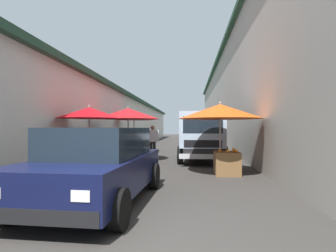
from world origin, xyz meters
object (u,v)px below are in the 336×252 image
object	(u,v)px
delivery_truck	(202,138)
fruit_stall_mid_lane	(221,118)
vendor_in_shade	(153,139)
fruit_stall_far_left	(134,121)
vendor_by_crates	(212,137)
hatchback_car	(98,164)
fruit_stall_near_left	(129,118)
fruit_stall_near_right	(90,120)

from	to	relation	value
delivery_truck	fruit_stall_mid_lane	bearing A→B (deg)	-170.83
fruit_stall_mid_lane	vendor_in_shade	bearing A→B (deg)	32.12
fruit_stall_far_left	vendor_by_crates	distance (m)	4.87
hatchback_car	vendor_in_shade	size ratio (longest dim) A/B	2.55
fruit_stall_near_left	fruit_stall_far_left	bearing A→B (deg)	8.44
hatchback_car	delivery_truck	bearing A→B (deg)	-19.77
fruit_stall_far_left	fruit_stall_near_left	size ratio (longest dim) A/B	0.88
fruit_stall_near_right	fruit_stall_near_left	size ratio (longest dim) A/B	0.79
fruit_stall_mid_lane	delivery_truck	distance (m)	3.05
fruit_stall_mid_lane	fruit_stall_far_left	distance (m)	8.36
fruit_stall_mid_lane	fruit_stall_near_left	bearing A→B (deg)	48.84
fruit_stall_mid_lane	hatchback_car	xyz separation A→B (m)	(-3.40, 2.75, -1.02)
fruit_stall_near_left	vendor_by_crates	xyz separation A→B (m)	(2.20, -3.86, -0.94)
fruit_stall_near_right	delivery_truck	bearing A→B (deg)	-54.02
fruit_stall_far_left	vendor_in_shade	xyz separation A→B (m)	(-2.75, -1.50, -0.99)
delivery_truck	vendor_in_shade	distance (m)	2.75
hatchback_car	vendor_in_shade	xyz separation A→B (m)	(7.83, 0.03, 0.16)
fruit_stall_mid_lane	fruit_stall_near_right	bearing A→B (deg)	87.81
vendor_in_shade	fruit_stall_near_right	bearing A→B (deg)	160.54
fruit_stall_mid_lane	delivery_truck	size ratio (longest dim) A/B	0.53
fruit_stall_near_left	vendor_in_shade	xyz separation A→B (m)	(1.20, -0.91, -1.01)
fruit_stall_near_right	delivery_truck	distance (m)	4.76
fruit_stall_near_right	hatchback_car	size ratio (longest dim) A/B	0.55
fruit_stall_near_right	fruit_stall_near_left	bearing A→B (deg)	-10.94
fruit_stall_mid_lane	fruit_stall_near_right	world-z (taller)	fruit_stall_mid_lane
fruit_stall_far_left	hatchback_car	xyz separation A→B (m)	(-10.58, -1.53, -1.15)
fruit_stall_far_left	delivery_truck	size ratio (longest dim) A/B	0.50
hatchback_car	fruit_stall_near_right	bearing A→B (deg)	23.34
fruit_stall_mid_lane	delivery_truck	bearing A→B (deg)	9.17
hatchback_car	vendor_by_crates	distance (m)	9.30
vendor_in_shade	fruit_stall_mid_lane	bearing A→B (deg)	-147.88
fruit_stall_far_left	vendor_in_shade	bearing A→B (deg)	-151.40
vendor_by_crates	vendor_in_shade	xyz separation A→B (m)	(-1.00, 2.95, -0.07)
fruit_stall_near_right	hatchback_car	distance (m)	4.00
fruit_stall_near_left	vendor_in_shade	distance (m)	1.82
fruit_stall_far_left	fruit_stall_near_right	world-z (taller)	fruit_stall_far_left
fruit_stall_mid_lane	fruit_stall_near_left	size ratio (longest dim) A/B	0.94
delivery_truck	fruit_stall_near_right	bearing A→B (deg)	125.98
fruit_stall_near_right	vendor_in_shade	distance (m)	4.59
fruit_stall_mid_lane	fruit_stall_near_left	distance (m)	4.91
fruit_stall_mid_lane	vendor_in_shade	world-z (taller)	fruit_stall_mid_lane
fruit_stall_far_left	fruit_stall_near_right	size ratio (longest dim) A/B	1.11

